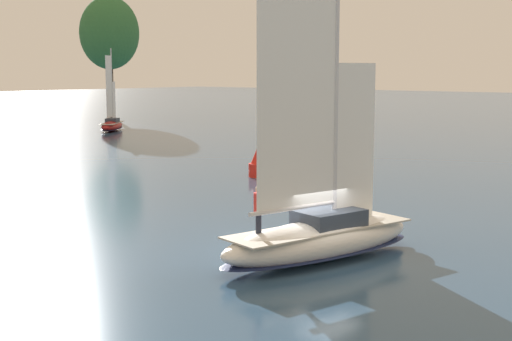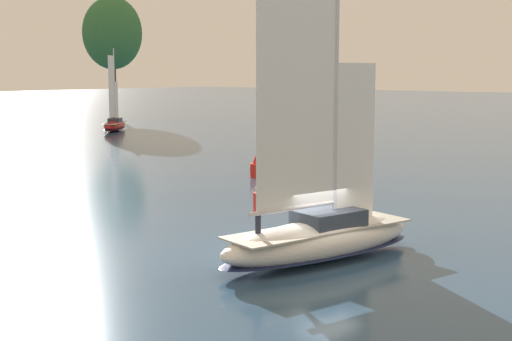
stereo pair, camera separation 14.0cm
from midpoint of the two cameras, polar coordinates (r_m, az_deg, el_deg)
The scene contains 5 objects.
ground_plane at distance 26.13m, azimuth 4.96°, elevation -7.10°, with size 400.00×400.00×0.00m, color #2D4C6B.
tree_shore_left at distance 103.96m, azimuth -11.69°, elevation 10.71°, with size 8.33×8.33×17.14m.
sailboat_main at distance 25.90m, azimuth 4.99°, elevation -5.04°, with size 8.97×4.36×11.88m.
sailboat_moored_far_slip at distance 82.65m, azimuth -11.51°, elevation 3.67°, with size 6.48×5.64×9.29m.
channel_buoy at distance 45.79m, azimuth 0.04°, elevation 0.52°, with size 1.17×1.17×2.11m.
Camera 1 is at (-20.83, -14.25, 6.80)m, focal length 50.00 mm.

